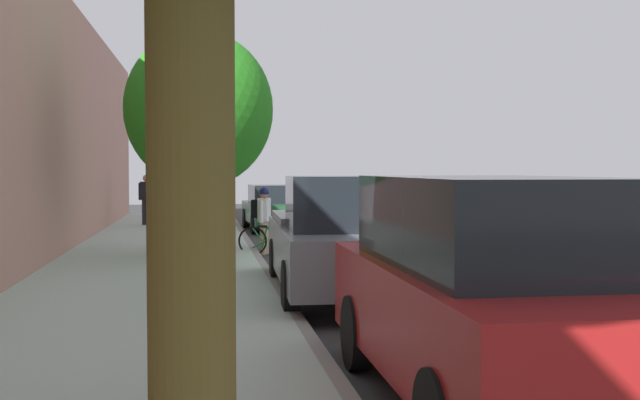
{
  "coord_description": "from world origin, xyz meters",
  "views": [
    {
      "loc": [
        3.29,
        15.38,
        2.06
      ],
      "look_at": [
        0.34,
        -3.78,
        1.27
      ],
      "focal_mm": 43.5,
      "sensor_mm": 36.0,
      "label": 1
    }
  ],
  "objects_px": {
    "cyclist_with_backpack": "(263,213)",
    "parked_pickup_grey_second": "(339,242)",
    "parked_sedan_green_nearest": "(274,208)",
    "bicycle_at_curb": "(274,240)",
    "pedestrian_on_phone": "(147,196)",
    "street_tree_near_cyclist": "(199,110)",
    "parked_suv_red_mid": "(491,290)"
  },
  "relations": [
    {
      "from": "parked_sedan_green_nearest",
      "to": "parked_suv_red_mid",
      "type": "xyz_separation_m",
      "value": [
        -0.02,
        19.51,
        0.27
      ]
    },
    {
      "from": "pedestrian_on_phone",
      "to": "cyclist_with_backpack",
      "type": "bearing_deg",
      "value": 111.7
    },
    {
      "from": "parked_pickup_grey_second",
      "to": "cyclist_with_backpack",
      "type": "bearing_deg",
      "value": -83.91
    },
    {
      "from": "parked_suv_red_mid",
      "to": "bicycle_at_curb",
      "type": "height_order",
      "value": "parked_suv_red_mid"
    },
    {
      "from": "parked_sedan_green_nearest",
      "to": "pedestrian_on_phone",
      "type": "distance_m",
      "value": 4.43
    },
    {
      "from": "bicycle_at_curb",
      "to": "cyclist_with_backpack",
      "type": "distance_m",
      "value": 0.8
    },
    {
      "from": "bicycle_at_curb",
      "to": "street_tree_near_cyclist",
      "type": "height_order",
      "value": "street_tree_near_cyclist"
    },
    {
      "from": "bicycle_at_curb",
      "to": "pedestrian_on_phone",
      "type": "distance_m",
      "value": 9.5
    },
    {
      "from": "street_tree_near_cyclist",
      "to": "parked_suv_red_mid",
      "type": "bearing_deg",
      "value": 102.95
    },
    {
      "from": "bicycle_at_curb",
      "to": "pedestrian_on_phone",
      "type": "xyz_separation_m",
      "value": [
        3.54,
        -8.78,
        0.75
      ]
    },
    {
      "from": "parked_sedan_green_nearest",
      "to": "bicycle_at_curb",
      "type": "distance_m",
      "value": 7.66
    },
    {
      "from": "parked_suv_red_mid",
      "to": "street_tree_near_cyclist",
      "type": "relative_size",
      "value": 0.96
    },
    {
      "from": "parked_sedan_green_nearest",
      "to": "street_tree_near_cyclist",
      "type": "distance_m",
      "value": 9.44
    },
    {
      "from": "parked_pickup_grey_second",
      "to": "parked_sedan_green_nearest",
      "type": "bearing_deg",
      "value": -91.05
    },
    {
      "from": "parked_sedan_green_nearest",
      "to": "parked_suv_red_mid",
      "type": "bearing_deg",
      "value": 90.06
    },
    {
      "from": "parked_pickup_grey_second",
      "to": "pedestrian_on_phone",
      "type": "bearing_deg",
      "value": -74.9
    },
    {
      "from": "parked_sedan_green_nearest",
      "to": "pedestrian_on_phone",
      "type": "xyz_separation_m",
      "value": [
        4.26,
        -1.16,
        0.36
      ]
    },
    {
      "from": "pedestrian_on_phone",
      "to": "parked_sedan_green_nearest",
      "type": "bearing_deg",
      "value": 164.71
    },
    {
      "from": "cyclist_with_backpack",
      "to": "pedestrian_on_phone",
      "type": "xyz_separation_m",
      "value": [
        3.31,
        -8.32,
        0.13
      ]
    },
    {
      "from": "cyclist_with_backpack",
      "to": "parked_pickup_grey_second",
      "type": "bearing_deg",
      "value": 96.09
    },
    {
      "from": "cyclist_with_backpack",
      "to": "parked_suv_red_mid",
      "type": "bearing_deg",
      "value": 94.48
    },
    {
      "from": "street_tree_near_cyclist",
      "to": "parked_pickup_grey_second",
      "type": "bearing_deg",
      "value": 114.01
    },
    {
      "from": "cyclist_with_backpack",
      "to": "street_tree_near_cyclist",
      "type": "relative_size",
      "value": 0.33
    },
    {
      "from": "street_tree_near_cyclist",
      "to": "parked_sedan_green_nearest",
      "type": "bearing_deg",
      "value": -105.67
    },
    {
      "from": "parked_pickup_grey_second",
      "to": "pedestrian_on_phone",
      "type": "distance_m",
      "value": 15.39
    },
    {
      "from": "bicycle_at_curb",
      "to": "parked_suv_red_mid",
      "type": "bearing_deg",
      "value": 93.57
    },
    {
      "from": "parked_suv_red_mid",
      "to": "parked_sedan_green_nearest",
      "type": "bearing_deg",
      "value": -89.94
    },
    {
      "from": "parked_suv_red_mid",
      "to": "cyclist_with_backpack",
      "type": "xyz_separation_m",
      "value": [
        0.97,
        -12.35,
        -0.04
      ]
    },
    {
      "from": "parked_pickup_grey_second",
      "to": "bicycle_at_curb",
      "type": "bearing_deg",
      "value": -85.55
    },
    {
      "from": "cyclist_with_backpack",
      "to": "pedestrian_on_phone",
      "type": "distance_m",
      "value": 8.96
    },
    {
      "from": "parked_suv_red_mid",
      "to": "bicycle_at_curb",
      "type": "relative_size",
      "value": 2.79
    },
    {
      "from": "parked_sedan_green_nearest",
      "to": "parked_pickup_grey_second",
      "type": "distance_m",
      "value": 13.7
    }
  ]
}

